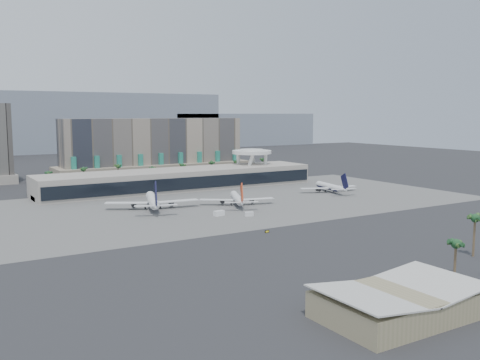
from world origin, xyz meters
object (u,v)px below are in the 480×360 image
service_vehicle_b (249,214)px  taxiway_sign (267,231)px  airliner_centre (237,198)px  airliner_left (153,201)px  service_vehicle_a (219,213)px  airliner_right (330,187)px

service_vehicle_b → taxiway_sign: size_ratio=1.81×
airliner_centre → taxiway_sign: (-22.21, -59.11, -2.92)m
airliner_left → taxiway_sign: size_ratio=21.48×
airliner_centre → service_vehicle_b: airliner_centre is taller
airliner_left → service_vehicle_a: (18.72, -31.55, -2.86)m
airliner_centre → airliner_right: size_ratio=0.98×
service_vehicle_b → taxiway_sign: service_vehicle_b is taller
airliner_left → airliner_centre: airliner_left is taller
service_vehicle_a → service_vehicle_b: 13.47m
airliner_left → airliner_centre: bearing=1.8°
airliner_right → airliner_centre: bearing=-161.2°
service_vehicle_a → taxiway_sign: bearing=-94.1°
service_vehicle_a → taxiway_sign: (-0.65, -39.13, -0.71)m
airliner_right → taxiway_sign: size_ratio=17.71×
airliner_left → airliner_right: bearing=16.7°
airliner_left → airliner_right: (108.86, -2.27, -0.79)m
airliner_right → service_vehicle_a: airliner_right is taller
airliner_right → service_vehicle_a: size_ratio=7.70×
service_vehicle_b → airliner_right: bearing=47.7°
service_vehicle_a → airliner_right: bearing=14.8°
airliner_centre → airliner_right: airliner_centre is taller
airliner_left → service_vehicle_b: bearing=-34.9°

